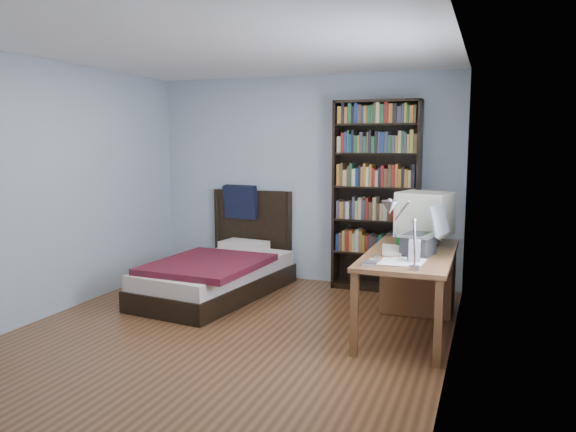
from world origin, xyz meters
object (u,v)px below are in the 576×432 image
(keyboard, at_px, (391,250))
(speaker, at_px, (415,251))
(crt_monitor, at_px, (425,214))
(soda_can, at_px, (399,241))
(desk, at_px, (416,275))
(desk_lamp, at_px, (394,215))
(bed, at_px, (220,271))
(laptop, at_px, (421,241))
(bookshelf, at_px, (376,196))

(keyboard, height_order, speaker, speaker)
(crt_monitor, height_order, soda_can, crt_monitor)
(crt_monitor, xyz_separation_m, soda_can, (-0.21, -0.25, -0.23))
(desk, distance_m, desk_lamp, 1.70)
(desk_lamp, distance_m, bed, 2.88)
(keyboard, relative_size, speaker, 2.27)
(soda_can, bearing_deg, bed, 170.58)
(desk, height_order, desk_lamp, desk_lamp)
(laptop, relative_size, desk_lamp, 0.76)
(speaker, xyz_separation_m, bed, (-2.27, 0.96, -0.57))
(desk, bearing_deg, bookshelf, 123.12)
(crt_monitor, bearing_deg, desk, 175.22)
(soda_can, bearing_deg, bookshelf, 111.21)
(laptop, relative_size, soda_can, 3.73)
(speaker, height_order, bed, bed)
(keyboard, bearing_deg, desk_lamp, -90.36)
(desk, bearing_deg, laptop, -79.81)
(keyboard, bearing_deg, crt_monitor, 54.11)
(speaker, height_order, soda_can, speaker)
(crt_monitor, bearing_deg, bookshelf, 125.87)
(desk_lamp, bearing_deg, keyboard, 100.02)
(soda_can, height_order, bookshelf, bookshelf)
(crt_monitor, height_order, bookshelf, bookshelf)
(speaker, distance_m, bookshelf, 1.91)
(laptop, height_order, desk_lamp, desk_lamp)
(soda_can, bearing_deg, keyboard, -96.11)
(desk_lamp, bearing_deg, crt_monitor, 88.06)
(keyboard, bearing_deg, desk, 61.12)
(desk, height_order, bookshelf, bookshelf)
(desk, relative_size, soda_can, 13.71)
(laptop, distance_m, speaker, 0.34)
(speaker, distance_m, bed, 2.53)
(keyboard, bearing_deg, soda_can, 73.51)
(desk_lamp, xyz_separation_m, bed, (-2.20, 1.60, -0.94))
(bookshelf, distance_m, bed, 1.98)
(soda_can, bearing_deg, speaker, -69.96)
(crt_monitor, distance_m, keyboard, 0.60)
(bookshelf, bearing_deg, desk_lamp, -76.01)
(crt_monitor, bearing_deg, desk_lamp, -91.94)
(bookshelf, bearing_deg, keyboard, -73.16)
(desk_lamp, distance_m, keyboard, 1.13)
(crt_monitor, bearing_deg, keyboard, -115.51)
(laptop, distance_m, keyboard, 0.28)
(keyboard, distance_m, speaker, 0.47)
(crt_monitor, distance_m, bookshelf, 1.11)
(laptop, relative_size, bookshelf, 0.20)
(keyboard, bearing_deg, laptop, -20.19)
(desk, xyz_separation_m, keyboard, (-0.16, -0.49, 0.33))
(desk, xyz_separation_m, desk_lamp, (0.02, -1.51, 0.78))
(desk_lamp, xyz_separation_m, soda_can, (-0.15, 1.26, -0.41))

